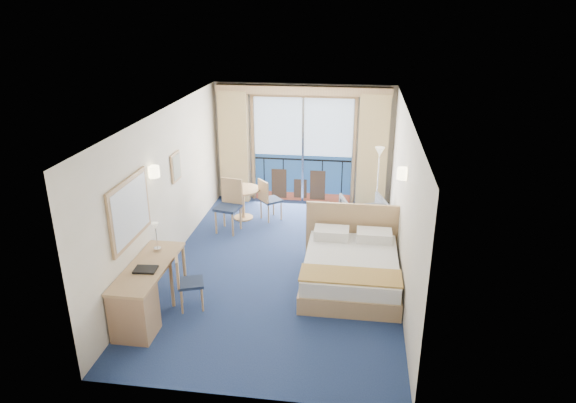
# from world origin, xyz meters

# --- Properties ---
(floor) EXTENTS (6.50, 6.50, 0.00)m
(floor) POSITION_xyz_m (0.00, 0.00, 0.00)
(floor) COLOR navy
(floor) RESTS_ON ground
(room_walls) EXTENTS (4.04, 6.54, 2.72)m
(room_walls) POSITION_xyz_m (0.00, 0.00, 1.78)
(room_walls) COLOR beige
(room_walls) RESTS_ON ground
(balcony_door) EXTENTS (2.36, 0.03, 2.52)m
(balcony_door) POSITION_xyz_m (-0.01, 3.22, 1.14)
(balcony_door) COLOR navy
(balcony_door) RESTS_ON room_walls
(curtain_left) EXTENTS (0.65, 0.22, 2.55)m
(curtain_left) POSITION_xyz_m (-1.55, 3.07, 1.28)
(curtain_left) COLOR tan
(curtain_left) RESTS_ON room_walls
(curtain_right) EXTENTS (0.65, 0.22, 2.55)m
(curtain_right) POSITION_xyz_m (1.55, 3.07, 1.28)
(curtain_right) COLOR tan
(curtain_right) RESTS_ON room_walls
(pelmet) EXTENTS (3.80, 0.25, 0.18)m
(pelmet) POSITION_xyz_m (0.00, 3.10, 2.58)
(pelmet) COLOR tan
(pelmet) RESTS_ON room_walls
(mirror) EXTENTS (0.05, 1.25, 0.95)m
(mirror) POSITION_xyz_m (-1.97, -1.50, 1.55)
(mirror) COLOR tan
(mirror) RESTS_ON room_walls
(wall_print) EXTENTS (0.04, 0.42, 0.52)m
(wall_print) POSITION_xyz_m (-1.97, 0.45, 1.60)
(wall_print) COLOR tan
(wall_print) RESTS_ON room_walls
(sconce_left) EXTENTS (0.18, 0.18, 0.18)m
(sconce_left) POSITION_xyz_m (-1.94, -0.60, 1.85)
(sconce_left) COLOR #F9E8AE
(sconce_left) RESTS_ON room_walls
(sconce_right) EXTENTS (0.18, 0.18, 0.18)m
(sconce_right) POSITION_xyz_m (1.94, -0.15, 1.85)
(sconce_right) COLOR #F9E8AE
(sconce_right) RESTS_ON room_walls
(bed) EXTENTS (1.68, 1.99, 1.05)m
(bed) POSITION_xyz_m (1.21, -0.44, 0.30)
(bed) COLOR tan
(bed) RESTS_ON ground
(nightstand) EXTENTS (0.43, 0.41, 0.56)m
(nightstand) POSITION_xyz_m (1.77, 0.98, 0.28)
(nightstand) COLOR #9D7853
(nightstand) RESTS_ON ground
(phone) EXTENTS (0.21, 0.18, 0.08)m
(phone) POSITION_xyz_m (1.72, 0.93, 0.60)
(phone) COLOR white
(phone) RESTS_ON nightstand
(armchair) EXTENTS (1.01, 1.03, 0.76)m
(armchair) POSITION_xyz_m (1.40, 1.58, 0.38)
(armchair) COLOR #4A515A
(armchair) RESTS_ON ground
(floor_lamp) EXTENTS (0.22, 0.22, 1.56)m
(floor_lamp) POSITION_xyz_m (1.68, 2.44, 1.18)
(floor_lamp) COLOR silver
(floor_lamp) RESTS_ON ground
(desk) EXTENTS (0.57, 1.67, 0.78)m
(desk) POSITION_xyz_m (-1.70, -2.15, 0.43)
(desk) COLOR tan
(desk) RESTS_ON ground
(desk_chair) EXTENTS (0.49, 0.48, 0.87)m
(desk_chair) POSITION_xyz_m (-1.23, -1.51, 0.49)
(desk_chair) COLOR #1D2843
(desk_chair) RESTS_ON ground
(folder) EXTENTS (0.33, 0.26, 0.03)m
(folder) POSITION_xyz_m (-1.68, -1.83, 0.80)
(folder) COLOR black
(folder) RESTS_ON desk
(desk_lamp) EXTENTS (0.12, 0.12, 0.43)m
(desk_lamp) POSITION_xyz_m (-1.75, -1.19, 1.11)
(desk_lamp) COLOR silver
(desk_lamp) RESTS_ON desk
(round_table) EXTENTS (0.75, 0.75, 0.67)m
(round_table) POSITION_xyz_m (-1.14, 2.01, 0.51)
(round_table) COLOR tan
(round_table) RESTS_ON ground
(table_chair_a) EXTENTS (0.55, 0.55, 0.90)m
(table_chair_a) POSITION_xyz_m (-0.60, 1.99, 0.51)
(table_chair_a) COLOR #1D2843
(table_chair_a) RESTS_ON ground
(table_chair_b) EXTENTS (0.54, 0.55, 1.06)m
(table_chair_b) POSITION_xyz_m (-1.27, 1.39, 0.60)
(table_chair_b) COLOR #1D2843
(table_chair_b) RESTS_ON ground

